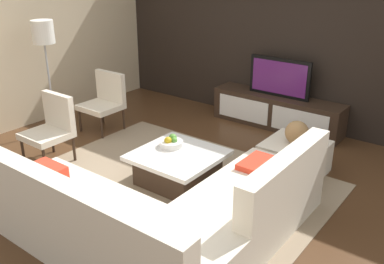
# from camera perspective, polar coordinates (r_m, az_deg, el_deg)

# --- Properties ---
(ground_plane) EXTENTS (14.00, 14.00, 0.00)m
(ground_plane) POSITION_cam_1_polar(r_m,az_deg,el_deg) (4.97, -1.66, -7.48)
(ground_plane) COLOR #4C301C
(feature_wall_back) EXTENTS (6.40, 0.12, 2.80)m
(feature_wall_back) POSITION_cam_1_polar(r_m,az_deg,el_deg) (6.71, 13.14, 12.66)
(feature_wall_back) COLOR black
(feature_wall_back) RESTS_ON ground
(side_wall_left) EXTENTS (0.12, 5.20, 2.80)m
(side_wall_left) POSITION_cam_1_polar(r_m,az_deg,el_deg) (6.98, -22.14, 11.98)
(side_wall_left) COLOR beige
(side_wall_left) RESTS_ON ground
(area_rug) EXTENTS (3.40, 2.57, 0.01)m
(area_rug) POSITION_cam_1_polar(r_m,az_deg,el_deg) (5.02, -2.56, -7.08)
(area_rug) COLOR gray
(area_rug) RESTS_ON ground
(media_console) EXTENTS (2.04, 0.46, 0.50)m
(media_console) POSITION_cam_1_polar(r_m,az_deg,el_deg) (6.73, 11.19, 2.69)
(media_console) COLOR #332319
(media_console) RESTS_ON ground
(television) EXTENTS (0.97, 0.06, 0.58)m
(television) POSITION_cam_1_polar(r_m,az_deg,el_deg) (6.57, 11.55, 7.12)
(television) COLOR black
(television) RESTS_ON media_console
(sectional_couch) EXTENTS (2.44, 2.37, 0.86)m
(sectional_couch) POSITION_cam_1_polar(r_m,az_deg,el_deg) (3.96, -3.76, -11.09)
(sectional_couch) COLOR beige
(sectional_couch) RESTS_ON ground
(coffee_table) EXTENTS (0.94, 0.93, 0.38)m
(coffee_table) POSITION_cam_1_polar(r_m,az_deg,el_deg) (5.00, -1.87, -4.68)
(coffee_table) COLOR #332319
(coffee_table) RESTS_ON ground
(accent_chair_near) EXTENTS (0.53, 0.52, 0.87)m
(accent_chair_near) POSITION_cam_1_polar(r_m,az_deg,el_deg) (5.71, -18.10, 0.91)
(accent_chair_near) COLOR #332319
(accent_chair_near) RESTS_ON ground
(floor_lamp) EXTENTS (0.30, 0.30, 1.65)m
(floor_lamp) POSITION_cam_1_polar(r_m,az_deg,el_deg) (6.46, -19.07, 11.48)
(floor_lamp) COLOR #A5A5AA
(floor_lamp) RESTS_ON ground
(ottoman) EXTENTS (0.70, 0.70, 0.40)m
(ottoman) POSITION_cam_1_polar(r_m,az_deg,el_deg) (5.35, 13.42, -3.44)
(ottoman) COLOR beige
(ottoman) RESTS_ON ground
(fruit_bowl) EXTENTS (0.28, 0.28, 0.14)m
(fruit_bowl) POSITION_cam_1_polar(r_m,az_deg,el_deg) (5.08, -2.77, -1.40)
(fruit_bowl) COLOR silver
(fruit_bowl) RESTS_ON coffee_table
(accent_chair_far) EXTENTS (0.56, 0.52, 0.87)m
(accent_chair_far) POSITION_cam_1_polar(r_m,az_deg,el_deg) (6.58, -11.46, 4.43)
(accent_chair_far) COLOR #332319
(accent_chair_far) RESTS_ON ground
(decorative_ball) EXTENTS (0.28, 0.28, 0.28)m
(decorative_ball) POSITION_cam_1_polar(r_m,az_deg,el_deg) (5.21, 13.75, -0.07)
(decorative_ball) COLOR #997247
(decorative_ball) RESTS_ON ottoman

